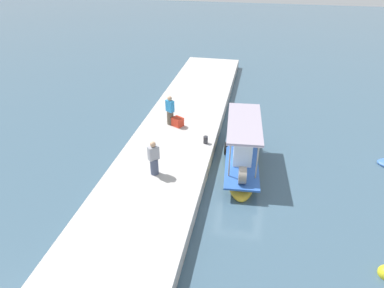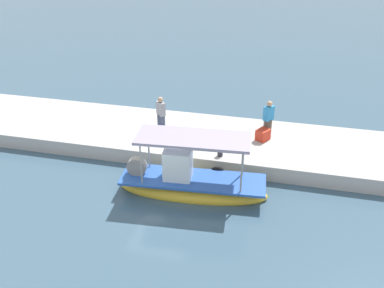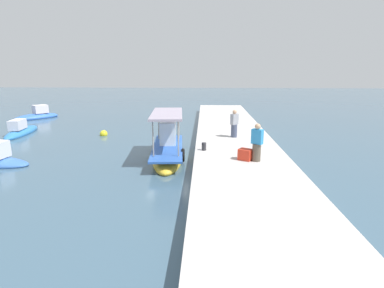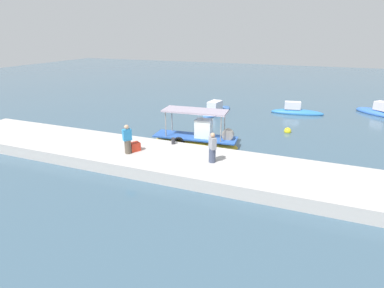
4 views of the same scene
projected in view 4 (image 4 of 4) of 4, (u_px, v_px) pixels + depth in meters
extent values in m
plane|color=#3E5A6F|center=(215.00, 147.00, 21.31)|extent=(120.00, 120.00, 0.00)
cube|color=#BAB5B1|center=(194.00, 165.00, 17.67)|extent=(36.00, 4.67, 0.71)
ellipsoid|color=yellow|center=(195.00, 144.00, 21.62)|extent=(6.21, 2.09, 0.95)
cube|color=#2B59B0|center=(195.00, 137.00, 21.44)|extent=(5.96, 2.07, 0.10)
cube|color=white|center=(204.00, 129.00, 21.06)|extent=(1.17, 0.98, 1.36)
cylinder|color=gray|center=(225.00, 125.00, 21.15)|extent=(0.07, 0.07, 1.87)
cylinder|color=gray|center=(221.00, 130.00, 20.04)|extent=(0.07, 0.07, 1.87)
cylinder|color=gray|center=(172.00, 120.00, 22.23)|extent=(0.07, 0.07, 1.87)
cylinder|color=gray|center=(166.00, 125.00, 21.12)|extent=(0.07, 0.07, 1.87)
cube|color=#A296A9|center=(195.00, 111.00, 20.79)|extent=(4.52, 1.97, 0.12)
torus|color=black|center=(179.00, 142.00, 21.01)|extent=(0.75, 0.24, 0.74)
cylinder|color=gray|center=(228.00, 135.00, 20.66)|extent=(0.82, 0.41, 0.80)
cylinder|color=brown|center=(128.00, 147.00, 18.26)|extent=(0.55, 0.55, 0.83)
cube|color=#2F8DD1|center=(127.00, 135.00, 18.00)|extent=(0.52, 0.57, 0.69)
sphere|color=tan|center=(126.00, 127.00, 17.83)|extent=(0.27, 0.27, 0.27)
cylinder|color=#404963|center=(212.00, 155.00, 17.01)|extent=(0.54, 0.54, 0.80)
cube|color=#93969F|center=(212.00, 143.00, 16.75)|extent=(0.53, 0.54, 0.66)
sphere|color=tan|center=(213.00, 135.00, 16.59)|extent=(0.26, 0.26, 0.26)
cylinder|color=#2D2D33|center=(173.00, 141.00, 19.84)|extent=(0.24, 0.24, 0.41)
cube|color=red|center=(135.00, 147.00, 18.68)|extent=(0.73, 0.77, 0.53)
sphere|color=yellow|center=(288.00, 131.00, 24.44)|extent=(0.57, 0.57, 0.57)
ellipsoid|color=#3078BF|center=(297.00, 113.00, 30.01)|extent=(5.08, 1.85, 0.71)
cube|color=silver|center=(293.00, 105.00, 29.88)|extent=(1.57, 0.94, 0.72)
ellipsoid|color=#3B6BB7|center=(217.00, 112.00, 30.52)|extent=(2.43, 5.41, 0.64)
cube|color=silver|center=(215.00, 105.00, 29.84)|extent=(1.22, 1.70, 0.86)
ellipsoid|color=blue|center=(377.00, 113.00, 29.87)|extent=(4.31, 4.01, 0.75)
cube|color=silver|center=(383.00, 106.00, 29.25)|extent=(1.62, 1.58, 0.81)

